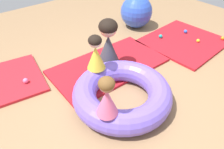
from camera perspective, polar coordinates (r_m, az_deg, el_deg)
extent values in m
plane|color=#93704C|center=(2.91, 3.83, -5.40)|extent=(8.00, 8.00, 0.00)
cube|color=#B21923|center=(4.27, 18.52, 8.35)|extent=(1.43, 1.32, 0.04)
cube|color=#B21923|center=(3.39, -0.91, 2.36)|extent=(1.80, 1.01, 0.04)
torus|color=#7056D1|center=(2.71, 2.69, -5.01)|extent=(1.25, 1.25, 0.30)
cone|color=yellow|center=(2.80, -4.30, 4.52)|extent=(0.27, 0.27, 0.32)
sphere|color=beige|center=(2.68, -4.53, 8.71)|extent=(0.16, 0.16, 0.16)
ellipsoid|color=black|center=(2.67, -4.55, 9.01)|extent=(0.17, 0.17, 0.14)
cone|color=#E5608E|center=(2.18, -1.36, -7.24)|extent=(0.30, 0.30, 0.31)
sphere|color=#936647|center=(2.02, -1.45, -2.74)|extent=(0.15, 0.15, 0.15)
ellipsoid|color=brown|center=(2.01, -1.46, -2.41)|extent=(0.17, 0.17, 0.13)
cone|color=#383842|center=(3.24, -0.96, 6.30)|extent=(0.42, 0.42, 0.51)
sphere|color=#DBAD89|center=(3.06, -1.03, 12.20)|extent=(0.25, 0.25, 0.25)
ellipsoid|color=black|center=(3.05, -1.04, 12.63)|extent=(0.27, 0.27, 0.22)
sphere|color=teal|center=(4.22, 12.79, 9.89)|extent=(0.07, 0.07, 0.07)
sphere|color=orange|center=(4.55, 27.32, 8.58)|extent=(0.07, 0.07, 0.07)
sphere|color=blue|center=(4.53, 18.94, 10.77)|extent=(0.07, 0.07, 0.07)
sphere|color=yellow|center=(4.28, 21.89, 8.35)|extent=(0.06, 0.06, 0.06)
sphere|color=pink|center=(3.24, -21.97, -1.53)|extent=(0.07, 0.07, 0.07)
sphere|color=blue|center=(4.57, 6.49, 16.23)|extent=(0.64, 0.64, 0.64)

